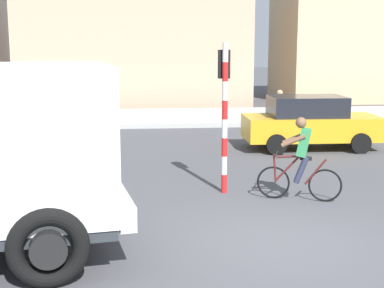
# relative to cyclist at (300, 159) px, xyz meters

# --- Properties ---
(ground_plane) EXTENTS (120.00, 120.00, 0.00)m
(ground_plane) POSITION_rel_cyclist_xyz_m (-1.08, -2.44, -0.86)
(ground_plane) COLOR #4C4C51
(sidewalk_far) EXTENTS (80.00, 5.00, 0.16)m
(sidewalk_far) POSITION_rel_cyclist_xyz_m (-1.08, 12.43, -0.78)
(sidewalk_far) COLOR #ADADA8
(sidewalk_far) RESTS_ON ground
(cyclist) EXTENTS (1.65, 0.70, 1.72)m
(cyclist) POSITION_rel_cyclist_xyz_m (0.00, 0.00, 0.00)
(cyclist) COLOR black
(cyclist) RESTS_ON ground
(traffic_light_pole) EXTENTS (0.24, 0.43, 3.20)m
(traffic_light_pole) POSITION_rel_cyclist_xyz_m (-1.46, 0.80, 1.20)
(traffic_light_pole) COLOR red
(traffic_light_pole) RESTS_ON ground
(car_red_near) EXTENTS (4.02, 1.92, 1.60)m
(car_red_near) POSITION_rel_cyclist_xyz_m (1.86, 5.50, -0.05)
(car_red_near) COLOR gold
(car_red_near) RESTS_ON ground
(pedestrian_near_kerb) EXTENTS (0.34, 0.22, 1.62)m
(pedestrian_near_kerb) POSITION_rel_cyclist_xyz_m (1.41, 7.50, -0.02)
(pedestrian_near_kerb) COLOR #2D334C
(pedestrian_near_kerb) RESTS_ON ground
(building_mid_block) EXTENTS (11.50, 5.18, 5.62)m
(building_mid_block) POSITION_rel_cyclist_xyz_m (-3.44, 18.31, 1.95)
(building_mid_block) COLOR tan
(building_mid_block) RESTS_ON ground
(building_corner_right) EXTENTS (8.00, 6.50, 6.21)m
(building_corner_right) POSITION_rel_cyclist_xyz_m (8.50, 20.11, 2.25)
(building_corner_right) COLOR #D1B284
(building_corner_right) RESTS_ON ground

